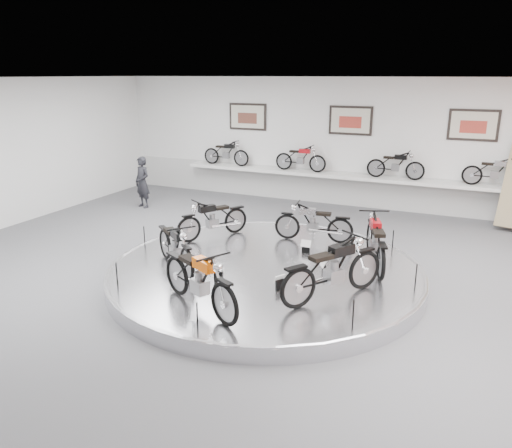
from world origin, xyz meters
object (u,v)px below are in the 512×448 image
at_px(shelf, 345,176).
at_px(bike_b, 314,222).
at_px(visitor, 142,182).
at_px(bike_f, 333,269).
at_px(bike_e, 199,279).
at_px(bike_a, 376,241).
at_px(display_platform, 265,273).
at_px(bike_d, 175,246).
at_px(bike_c, 213,218).

relative_size(shelf, bike_b, 7.02).
bearing_deg(visitor, bike_f, -14.57).
relative_size(bike_e, bike_f, 0.98).
distance_m(shelf, bike_b, 4.49).
height_order(bike_a, bike_f, bike_f).
distance_m(bike_a, bike_f, 1.88).
xyz_separation_m(display_platform, bike_e, (-0.25, -2.23, 0.69)).
distance_m(shelf, bike_d, 7.44).
bearing_deg(shelf, bike_f, -77.22).
xyz_separation_m(bike_a, bike_f, (-0.37, -1.85, 0.02)).
xyz_separation_m(bike_b, visitor, (-6.24, 1.88, 0.05)).
bearing_deg(visitor, bike_b, 0.91).
xyz_separation_m(display_platform, bike_d, (-1.59, -0.86, 0.64)).
height_order(display_platform, shelf, shelf).
relative_size(bike_b, bike_d, 0.93).
xyz_separation_m(display_platform, visitor, (-5.84, 3.81, 0.66)).
bearing_deg(bike_e, display_platform, 111.23).
distance_m(bike_a, visitor, 8.39).
bearing_deg(bike_e, bike_c, 143.00).
bearing_deg(shelf, bike_c, -109.90).
bearing_deg(bike_f, bike_c, 92.64).
xyz_separation_m(bike_b, bike_f, (1.26, -2.85, 0.09)).
height_order(bike_b, bike_c, bike_c).
bearing_deg(visitor, bike_e, -29.51).
distance_m(bike_a, bike_b, 1.92).
bearing_deg(shelf, bike_b, -84.91).
distance_m(bike_c, bike_e, 3.80).
relative_size(shelf, bike_e, 5.97).
height_order(shelf, bike_f, bike_f).
relative_size(bike_d, bike_f, 0.89).
distance_m(bike_a, bike_e, 3.89).
relative_size(shelf, bike_f, 5.84).
bearing_deg(bike_d, display_platform, 66.55).
height_order(bike_b, visitor, visitor).
bearing_deg(display_platform, bike_e, -96.31).
relative_size(bike_c, bike_f, 0.86).
relative_size(bike_a, visitor, 1.13).
relative_size(display_platform, bike_d, 3.81).
bearing_deg(bike_a, visitor, 50.31).
bearing_deg(bike_b, bike_e, 72.50).
bearing_deg(bike_b, bike_c, 8.97).
relative_size(bike_c, bike_e, 0.88).
xyz_separation_m(bike_b, bike_c, (-2.28, -0.73, 0.02)).
bearing_deg(bike_d, bike_c, 135.97).
distance_m(shelf, bike_c, 5.53).
bearing_deg(bike_e, bike_b, 108.73).
bearing_deg(bike_a, bike_b, 38.83).
bearing_deg(bike_a, display_platform, 94.83).
height_order(display_platform, bike_c, bike_c).
height_order(bike_d, bike_e, bike_e).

